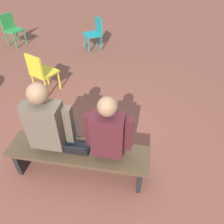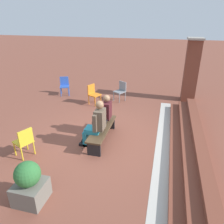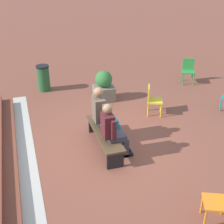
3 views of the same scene
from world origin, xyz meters
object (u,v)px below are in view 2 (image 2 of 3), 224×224
(laptop, at_px, (102,126))
(plastic_chair_foreground, at_px, (64,85))
(bench, at_px, (102,130))
(planter, at_px, (29,184))
(person_adult, at_px, (96,123))
(person_student, at_px, (104,114))
(plastic_chair_near_bench_right, at_px, (121,90))
(plastic_chair_by_pillar, at_px, (24,141))
(plastic_chair_near_bench_left, at_px, (93,93))

(laptop, height_order, plastic_chair_foreground, plastic_chair_foreground)
(bench, height_order, plastic_chair_foreground, plastic_chair_foreground)
(planter, bearing_deg, person_adult, 163.63)
(person_student, relative_size, plastic_chair_near_bench_right, 1.59)
(plastic_chair_by_pillar, bearing_deg, person_adult, 119.08)
(bench, xyz_separation_m, person_adult, (0.32, -0.07, 0.40))
(plastic_chair_near_bench_right, bearing_deg, laptop, 3.17)
(plastic_chair_near_bench_left, relative_size, plastic_chair_foreground, 1.00)
(plastic_chair_near_bench_left, bearing_deg, laptop, 23.95)
(laptop, height_order, plastic_chair_by_pillar, plastic_chair_by_pillar)
(person_student, height_order, plastic_chair_near_bench_left, person_student)
(planter, bearing_deg, person_student, 167.29)
(person_adult, bearing_deg, laptop, 164.88)
(plastic_chair_near_bench_left, height_order, plastic_chair_foreground, same)
(plastic_chair_near_bench_right, relative_size, planter, 0.89)
(plastic_chair_near_bench_left, bearing_deg, person_student, 25.93)
(plastic_chair_near_bench_left, distance_m, plastic_chair_foreground, 1.88)
(laptop, relative_size, plastic_chair_foreground, 0.38)
(laptop, xyz_separation_m, plastic_chair_by_pillar, (1.26, -1.78, -0.02))
(person_adult, bearing_deg, person_student, 179.60)
(person_student, bearing_deg, laptop, 11.11)
(plastic_chair_near_bench_right, height_order, plastic_chair_by_pillar, same)
(person_student, distance_m, person_adult, 0.72)
(bench, relative_size, plastic_chair_foreground, 2.14)
(laptop, bearing_deg, bench, -130.81)
(person_student, relative_size, laptop, 4.18)
(person_adult, height_order, planter, person_adult)
(bench, bearing_deg, person_adult, -12.63)
(plastic_chair_near_bench_left, xyz_separation_m, plastic_chair_near_bench_right, (-0.69, 1.04, 0.00))
(plastic_chair_foreground, bearing_deg, plastic_chair_near_bench_right, 87.80)
(bench, bearing_deg, plastic_chair_near_bench_right, -177.02)
(person_adult, distance_m, plastic_chair_near_bench_right, 3.79)
(bench, relative_size, person_adult, 1.26)
(person_student, bearing_deg, bench, 9.70)
(laptop, bearing_deg, person_adult, -15.12)
(plastic_chair_by_pillar, relative_size, plastic_chair_foreground, 1.00)
(person_student, relative_size, plastic_chair_foreground, 1.59)
(person_adult, xyz_separation_m, plastic_chair_near_bench_right, (-3.78, -0.11, -0.27))
(plastic_chair_by_pillar, bearing_deg, laptop, 125.17)
(laptop, bearing_deg, plastic_chair_by_pillar, -54.83)
(bench, distance_m, person_adult, 0.52)
(bench, bearing_deg, person_student, -170.30)
(bench, height_order, plastic_chair_near_bench_left, plastic_chair_near_bench_left)
(plastic_chair_by_pillar, height_order, plastic_chair_foreground, same)
(bench, xyz_separation_m, planter, (2.61, -0.74, 0.08))
(plastic_chair_near_bench_left, xyz_separation_m, planter, (5.37, 0.48, -0.04))
(bench, xyz_separation_m, laptop, (0.01, 0.01, 0.15))
(plastic_chair_foreground, bearing_deg, plastic_chair_by_pillar, 13.42)
(planter, bearing_deg, plastic_chair_foreground, -160.56)
(person_adult, distance_m, plastic_chair_near_bench_left, 3.31)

